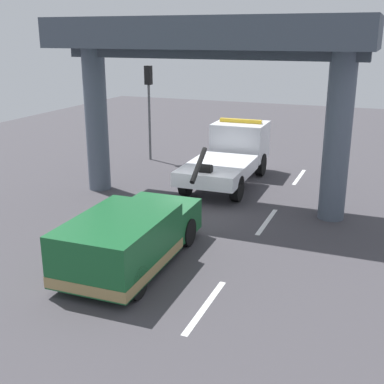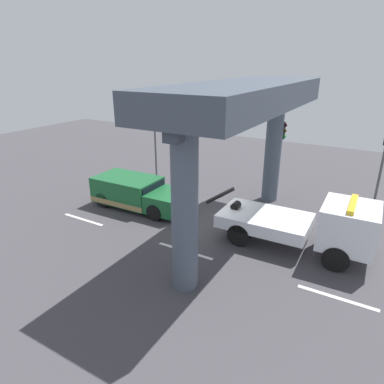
# 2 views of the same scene
# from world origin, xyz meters

# --- Properties ---
(ground_plane) EXTENTS (60.00, 40.00, 0.10)m
(ground_plane) POSITION_xyz_m (0.00, 0.00, -0.05)
(ground_plane) COLOR #423F44
(lane_stripe_west) EXTENTS (2.60, 0.16, 0.01)m
(lane_stripe_west) POSITION_xyz_m (-6.00, -2.69, 0.00)
(lane_stripe_west) COLOR silver
(lane_stripe_west) RESTS_ON ground
(lane_stripe_mid) EXTENTS (2.60, 0.16, 0.01)m
(lane_stripe_mid) POSITION_xyz_m (0.00, -2.69, 0.00)
(lane_stripe_mid) COLOR silver
(lane_stripe_mid) RESTS_ON ground
(lane_stripe_east) EXTENTS (2.60, 0.16, 0.01)m
(lane_stripe_east) POSITION_xyz_m (6.00, -2.69, 0.00)
(lane_stripe_east) COLOR silver
(lane_stripe_east) RESTS_ON ground
(tow_truck_white) EXTENTS (7.27, 2.51, 2.46)m
(tow_truck_white) POSITION_xyz_m (4.42, 0.02, 1.20)
(tow_truck_white) COLOR white
(tow_truck_white) RESTS_ON ground
(towed_van_green) EXTENTS (5.24, 2.30, 1.58)m
(towed_van_green) POSITION_xyz_m (-4.73, -0.00, 0.78)
(towed_van_green) COLOR #195B2D
(towed_van_green) RESTS_ON ground
(overpass_structure) EXTENTS (3.60, 11.30, 6.66)m
(overpass_structure) POSITION_xyz_m (1.20, 0.00, 5.56)
(overpass_structure) COLOR #4C5666
(overpass_structure) RESTS_ON ground
(traffic_light_far) EXTENTS (0.39, 0.32, 4.39)m
(traffic_light_far) POSITION_xyz_m (1.52, 4.97, 3.20)
(traffic_light_far) COLOR #515456
(traffic_light_far) RESTS_ON ground
(traffic_light_mid) EXTENTS (0.39, 0.32, 4.65)m
(traffic_light_mid) POSITION_xyz_m (6.52, 4.97, 3.37)
(traffic_light_mid) COLOR #515456
(traffic_light_mid) RESTS_ON ground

